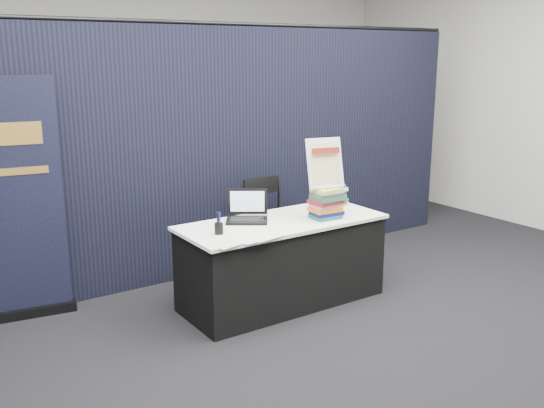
{
  "coord_description": "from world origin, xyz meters",
  "views": [
    {
      "loc": [
        -2.89,
        -3.56,
        2.15
      ],
      "look_at": [
        -0.11,
        0.55,
        0.91
      ],
      "focal_mm": 40.0,
      "sensor_mm": 36.0,
      "label": 1
    }
  ],
  "objects_px": {
    "book_stack_tall": "(326,203)",
    "stacking_chair": "(271,223)",
    "display_table": "(282,262)",
    "laptop": "(244,213)",
    "info_sign": "(325,164)",
    "pullup_banner": "(13,216)",
    "book_stack_short": "(333,194)"
  },
  "relations": [
    {
      "from": "laptop",
      "to": "book_stack_tall",
      "type": "distance_m",
      "value": 0.72
    },
    {
      "from": "book_stack_tall",
      "to": "info_sign",
      "type": "distance_m",
      "value": 0.35
    },
    {
      "from": "pullup_banner",
      "to": "stacking_chair",
      "type": "relative_size",
      "value": 2.06
    },
    {
      "from": "book_stack_short",
      "to": "stacking_chair",
      "type": "xyz_separation_m",
      "value": [
        -0.44,
        0.39,
        -0.31
      ]
    },
    {
      "from": "book_stack_tall",
      "to": "stacking_chair",
      "type": "relative_size",
      "value": 0.28
    },
    {
      "from": "laptop",
      "to": "info_sign",
      "type": "bearing_deg",
      "value": 7.57
    },
    {
      "from": "stacking_chair",
      "to": "pullup_banner",
      "type": "bearing_deg",
      "value": 169.21
    },
    {
      "from": "laptop",
      "to": "display_table",
      "type": "bearing_deg",
      "value": -0.42
    },
    {
      "from": "book_stack_short",
      "to": "info_sign",
      "type": "xyz_separation_m",
      "value": [
        -0.38,
        -0.34,
        0.38
      ]
    },
    {
      "from": "book_stack_tall",
      "to": "stacking_chair",
      "type": "distance_m",
      "value": 0.85
    },
    {
      "from": "book_stack_tall",
      "to": "stacking_chair",
      "type": "xyz_separation_m",
      "value": [
        -0.06,
        0.77,
        -0.35
      ]
    },
    {
      "from": "display_table",
      "to": "book_stack_short",
      "type": "bearing_deg",
      "value": 16.57
    },
    {
      "from": "laptop",
      "to": "book_stack_tall",
      "type": "xyz_separation_m",
      "value": [
        0.63,
        -0.34,
        0.07
      ]
    },
    {
      "from": "laptop",
      "to": "info_sign",
      "type": "height_order",
      "value": "info_sign"
    },
    {
      "from": "pullup_banner",
      "to": "display_table",
      "type": "bearing_deg",
      "value": -16.85
    },
    {
      "from": "display_table",
      "to": "pullup_banner",
      "type": "height_order",
      "value": "pullup_banner"
    },
    {
      "from": "laptop",
      "to": "pullup_banner",
      "type": "relative_size",
      "value": 0.22
    },
    {
      "from": "book_stack_short",
      "to": "laptop",
      "type": "bearing_deg",
      "value": -178.15
    },
    {
      "from": "book_stack_tall",
      "to": "info_sign",
      "type": "height_order",
      "value": "info_sign"
    },
    {
      "from": "display_table",
      "to": "stacking_chair",
      "type": "xyz_separation_m",
      "value": [
        0.29,
        0.61,
        0.16
      ]
    },
    {
      "from": "pullup_banner",
      "to": "info_sign",
      "type": "bearing_deg",
      "value": -15.95
    },
    {
      "from": "display_table",
      "to": "book_stack_tall",
      "type": "distance_m",
      "value": 0.64
    },
    {
      "from": "display_table",
      "to": "laptop",
      "type": "bearing_deg",
      "value": 145.64
    },
    {
      "from": "book_stack_short",
      "to": "info_sign",
      "type": "relative_size",
      "value": 0.59
    },
    {
      "from": "display_table",
      "to": "laptop",
      "type": "height_order",
      "value": "laptop"
    },
    {
      "from": "laptop",
      "to": "book_stack_tall",
      "type": "relative_size",
      "value": 1.66
    },
    {
      "from": "laptop",
      "to": "info_sign",
      "type": "distance_m",
      "value": 0.82
    },
    {
      "from": "laptop",
      "to": "book_stack_tall",
      "type": "height_order",
      "value": "book_stack_tall"
    },
    {
      "from": "book_stack_tall",
      "to": "pullup_banner",
      "type": "distance_m",
      "value": 2.59
    },
    {
      "from": "display_table",
      "to": "laptop",
      "type": "xyz_separation_m",
      "value": [
        -0.27,
        0.19,
        0.44
      ]
    },
    {
      "from": "book_stack_tall",
      "to": "info_sign",
      "type": "xyz_separation_m",
      "value": [
        -0.0,
        0.03,
        0.35
      ]
    },
    {
      "from": "info_sign",
      "to": "pullup_banner",
      "type": "xyz_separation_m",
      "value": [
        -2.34,
        1.07,
        -0.35
      ]
    }
  ]
}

